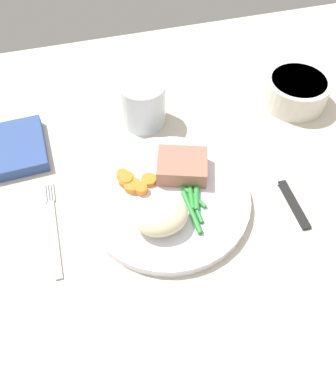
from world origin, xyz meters
The scene contains 11 objects.
dining_table centered at (0.00, 0.00, 1.00)cm, with size 120.00×90.00×2.00cm.
dinner_plate centered at (-3.29, -0.80, 2.80)cm, with size 24.78×24.78×1.60cm, color white.
meat_portion centered at (0.05, 3.10, 5.03)cm, with size 7.59×6.10×2.86cm, color #A86B56.
mashed_potatoes centered at (-5.52, -5.26, 5.59)cm, with size 7.71×6.24×3.99cm, color beige.
carrot_slices centered at (-7.95, 2.75, 4.17)cm, with size 5.78×5.13×1.30cm.
green_beans centered at (0.12, -2.58, 3.98)cm, with size 3.78×10.09×0.87cm.
fork centered at (-20.63, -1.06, 2.20)cm, with size 1.44×16.60×0.40cm.
knife centered at (14.97, -1.08, 2.20)cm, with size 1.70×20.50×0.64cm.
water_glass centered at (-2.79, 17.49, 5.41)cm, with size 7.76×7.76×8.04cm.
salad_bowl centered at (25.12, 15.23, 4.84)cm, with size 11.55×11.55×5.03cm.
napkin centered at (-27.28, 15.54, 3.03)cm, with size 13.84×11.66×2.06cm, color #334C8C.
Camera 1 is at (-12.24, -34.16, 51.63)cm, focal length 37.02 mm.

